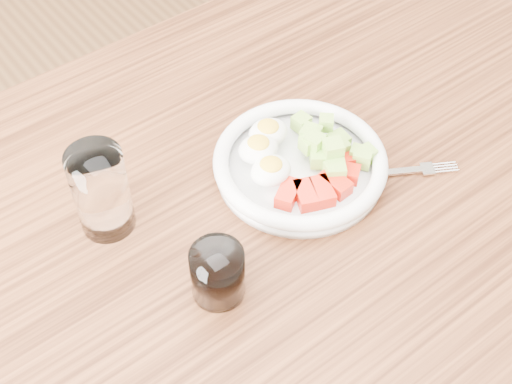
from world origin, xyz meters
The scene contains 5 objects.
dining_table centered at (0.00, 0.00, 0.67)m, with size 1.50×0.90×0.77m.
bowl centered at (0.08, 0.02, 0.79)m, with size 0.25×0.25×0.06m.
fork centered at (0.16, -0.05, 0.77)m, with size 0.19×0.12×0.01m.
water_glass centered at (-0.19, 0.11, 0.84)m, with size 0.07×0.07×0.13m, color white.
coffee_glass centered at (-0.13, -0.07, 0.81)m, with size 0.07×0.07×0.08m.
Camera 1 is at (-0.39, -0.49, 1.54)m, focal length 50.00 mm.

